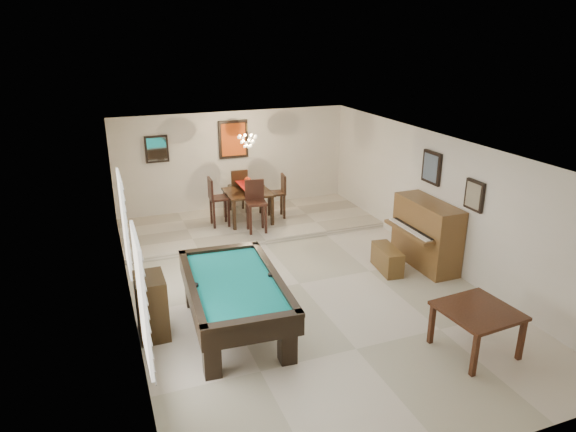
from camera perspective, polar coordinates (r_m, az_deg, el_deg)
ground_plane at (r=9.72m, az=1.27°, el=-7.58°), size 6.00×9.00×0.02m
wall_back at (r=13.28m, az=-6.05°, el=5.96°), size 6.00×0.04×2.60m
wall_front at (r=5.73m, az=19.19°, el=-14.94°), size 6.00×0.04×2.60m
wall_left at (r=8.59m, az=-17.57°, el=-2.76°), size 0.04×9.00×2.60m
wall_right at (r=10.63m, az=16.49°, el=1.69°), size 0.04×9.00×2.60m
ceiling at (r=8.82m, az=1.40°, el=7.64°), size 6.00×9.00×0.04m
dining_step at (r=12.50m, az=-4.34°, el=-0.85°), size 6.00×2.50×0.12m
window_left_front at (r=6.55m, az=-15.93°, el=-8.91°), size 0.06×1.00×1.70m
window_left_rear at (r=9.11m, az=-17.73°, el=-0.79°), size 0.06×1.00×1.70m
pool_table at (r=8.16m, az=-5.91°, el=-9.89°), size 1.56×2.67×0.86m
square_table at (r=8.16m, az=20.11°, el=-11.82°), size 1.08×1.08×0.70m
upright_piano at (r=10.50m, az=14.43°, el=-2.02°), size 0.89×1.60×1.33m
piano_bench at (r=10.31m, az=10.96°, el=-4.72°), size 0.44×0.90×0.48m
apothecary_chest at (r=8.25m, az=-14.91°, el=-9.65°), size 0.44×0.66×0.99m
dining_table at (r=12.36m, az=-4.46°, el=1.36°), size 1.07×1.07×0.87m
flower_vase at (r=12.20m, az=-4.53°, el=3.82°), size 0.17×0.17×0.23m
dining_chair_south at (r=11.65m, az=-3.53°, el=1.01°), size 0.48×0.48×1.18m
dining_chair_north at (r=13.02m, az=-5.58°, el=2.87°), size 0.42×0.42×1.13m
dining_chair_west at (r=12.12m, az=-7.64°, el=1.58°), size 0.44×0.44×1.17m
dining_chair_east at (r=12.56m, az=-1.30°, el=2.19°), size 0.44×0.44×1.07m
chandelier at (r=11.87m, az=-4.54°, el=8.79°), size 0.44×0.44×0.60m
back_painting at (r=13.11m, az=-6.10°, el=8.46°), size 0.75×0.06×0.95m
back_mirror at (r=12.79m, az=-14.38°, el=7.21°), size 0.55×0.06×0.65m
right_picture_upper at (r=10.68m, az=15.67°, el=5.21°), size 0.06×0.55×0.65m
right_picture_lower at (r=9.76m, az=20.01°, el=2.16°), size 0.06×0.45×0.55m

